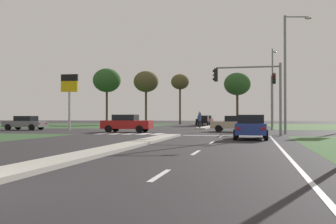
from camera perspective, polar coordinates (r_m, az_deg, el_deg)
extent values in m
plane|color=#282628|center=(36.36, 3.18, -2.87)|extent=(200.00, 200.00, 0.00)
cube|color=#2D4C28|center=(67.97, -15.16, -1.83)|extent=(35.00, 35.00, 0.01)
cube|color=#ADA89E|center=(17.86, -6.38, -4.92)|extent=(1.20, 22.00, 0.14)
cube|color=#ADA89E|center=(61.17, 6.83, -1.91)|extent=(1.20, 36.00, 0.14)
cube|color=silver|center=(9.46, -1.17, -9.12)|extent=(0.14, 2.00, 0.01)
cube|color=silver|center=(15.32, 4.02, -5.88)|extent=(0.14, 2.00, 0.01)
cube|color=silver|center=(21.26, 6.31, -4.42)|extent=(0.14, 2.00, 0.01)
cube|color=silver|center=(27.23, 7.59, -3.60)|extent=(0.14, 2.00, 0.01)
cube|color=silver|center=(17.99, 15.97, -5.08)|extent=(0.14, 24.00, 0.01)
cube|color=silver|center=(28.99, 8.46, -3.42)|extent=(6.40, 0.50, 0.01)
cube|color=silver|center=(33.00, -9.32, -3.08)|extent=(0.70, 2.80, 0.01)
cube|color=silver|center=(32.60, -7.43, -3.11)|extent=(0.70, 2.80, 0.01)
cube|color=silver|center=(32.23, -5.50, -3.14)|extent=(0.70, 2.80, 0.01)
cube|color=silver|center=(31.91, -3.53, -3.17)|extent=(0.70, 2.80, 0.01)
cube|color=silver|center=(31.61, -1.52, -3.20)|extent=(0.70, 2.80, 0.01)
cube|color=maroon|center=(69.39, 5.60, -1.25)|extent=(1.87, 4.55, 0.75)
cube|color=black|center=(69.54, 5.61, -0.72)|extent=(1.64, 2.09, 0.52)
cube|color=red|center=(71.60, 6.37, -1.17)|extent=(0.20, 0.04, 0.14)
cube|color=red|center=(71.75, 5.24, -1.17)|extent=(0.20, 0.04, 0.14)
cylinder|color=black|center=(67.85, 6.24, -1.58)|extent=(0.22, 0.64, 0.64)
cylinder|color=black|center=(68.06, 4.68, -1.58)|extent=(0.22, 0.64, 0.64)
cylinder|color=black|center=(70.74, 6.49, -1.54)|extent=(0.22, 0.64, 0.64)
cylinder|color=black|center=(70.95, 4.98, -1.54)|extent=(0.22, 0.64, 0.64)
cube|color=#A31919|center=(35.49, -5.92, -1.81)|extent=(4.42, 1.87, 0.74)
cube|color=black|center=(35.53, -6.14, -0.80)|extent=(2.03, 1.65, 0.52)
cube|color=red|center=(36.90, -8.87, -1.65)|extent=(0.04, 0.20, 0.14)
cube|color=red|center=(35.58, -9.69, -1.68)|extent=(0.04, 0.20, 0.14)
cylinder|color=black|center=(35.99, -3.31, -2.39)|extent=(0.64, 0.22, 0.64)
cylinder|color=black|center=(34.18, -4.15, -2.48)|extent=(0.64, 0.22, 0.64)
cylinder|color=black|center=(36.84, -7.56, -2.34)|extent=(0.64, 0.22, 0.64)
cylinder|color=black|center=(35.08, -8.59, -2.42)|extent=(0.64, 0.22, 0.64)
cube|color=slate|center=(43.70, -19.98, -1.63)|extent=(4.18, 1.78, 0.63)
cube|color=black|center=(43.62, -19.81, -0.88)|extent=(1.92, 1.57, 0.52)
cube|color=red|center=(42.03, -18.03, -1.60)|extent=(0.04, 0.20, 0.14)
cube|color=red|center=(43.21, -17.13, -1.57)|extent=(0.04, 0.20, 0.14)
cylinder|color=black|center=(43.70, -22.10, -2.04)|extent=(0.64, 0.22, 0.64)
cylinder|color=black|center=(45.18, -20.82, -2.00)|extent=(0.64, 0.22, 0.64)
cylinder|color=black|center=(42.25, -19.09, -2.10)|extent=(0.64, 0.22, 0.64)
cylinder|color=black|center=(43.78, -17.88, -2.05)|extent=(0.64, 0.22, 0.64)
cube|color=#BCAD8E|center=(37.03, 9.53, -1.84)|extent=(4.28, 1.76, 0.64)
cube|color=black|center=(37.02, 9.76, -0.94)|extent=(1.97, 1.55, 0.52)
cube|color=red|center=(36.33, 12.90, -1.75)|extent=(0.04, 0.20, 0.14)
cube|color=red|center=(37.66, 12.87, -1.71)|extent=(0.04, 0.20, 0.14)
cylinder|color=black|center=(36.25, 7.31, -2.37)|extent=(0.64, 0.22, 0.64)
cylinder|color=black|center=(38.00, 7.53, -2.29)|extent=(0.64, 0.22, 0.64)
cylinder|color=black|center=(36.13, 11.65, -2.37)|extent=(0.64, 0.22, 0.64)
cylinder|color=black|center=(37.88, 11.67, -2.29)|extent=(0.64, 0.22, 0.64)
cube|color=navy|center=(25.09, 11.85, -2.35)|extent=(1.77, 4.35, 0.67)
cube|color=black|center=(24.93, 11.84, -1.00)|extent=(1.56, 2.00, 0.52)
cube|color=red|center=(22.91, 10.13, -2.35)|extent=(0.20, 0.04, 0.14)
cube|color=red|center=(22.90, 13.51, -2.34)|extent=(0.20, 0.04, 0.14)
cylinder|color=black|center=(26.51, 9.95, -2.99)|extent=(0.22, 0.64, 0.64)
cylinder|color=black|center=(26.50, 13.78, -2.98)|extent=(0.22, 0.64, 0.64)
cylinder|color=black|center=(23.73, 9.69, -3.26)|extent=(0.22, 0.64, 0.64)
cylinder|color=black|center=(23.72, 13.98, -3.25)|extent=(0.22, 0.64, 0.64)
cube|color=black|center=(63.98, 5.10, -1.32)|extent=(1.83, 4.54, 0.71)
cube|color=black|center=(64.12, 5.12, -0.77)|extent=(1.61, 2.09, 0.52)
cube|color=red|center=(66.17, 5.94, -1.24)|extent=(0.20, 0.04, 0.14)
cube|color=red|center=(66.34, 4.75, -1.24)|extent=(0.20, 0.04, 0.14)
cylinder|color=black|center=(62.44, 5.77, -1.66)|extent=(0.22, 0.64, 0.64)
cylinder|color=black|center=(62.66, 4.11, -1.66)|extent=(0.22, 0.64, 0.64)
cylinder|color=black|center=(65.32, 6.06, -1.62)|extent=(0.22, 0.64, 0.64)
cylinder|color=black|center=(65.54, 4.47, -1.62)|extent=(0.22, 0.64, 0.64)
cylinder|color=gray|center=(29.38, 15.92, 1.76)|extent=(0.18, 0.18, 5.26)
cylinder|color=gray|center=(29.52, 11.42, 6.37)|extent=(4.60, 0.12, 0.12)
cube|color=black|center=(29.57, 6.95, 5.33)|extent=(0.26, 0.32, 0.95)
sphere|color=#360503|center=(29.62, 6.64, 5.90)|extent=(0.20, 0.20, 0.20)
sphere|color=orange|center=(29.59, 6.64, 5.32)|extent=(0.20, 0.20, 0.20)
sphere|color=black|center=(29.56, 6.64, 4.74)|extent=(0.20, 0.20, 0.20)
cylinder|color=gray|center=(42.56, 14.75, 1.31)|extent=(0.18, 0.18, 5.71)
cylinder|color=gray|center=(40.49, 14.88, 5.11)|extent=(0.12, 4.51, 0.12)
cube|color=black|center=(38.19, 15.05, 4.67)|extent=(0.32, 0.26, 0.95)
sphere|color=red|center=(38.06, 15.06, 5.14)|extent=(0.20, 0.20, 0.20)
sphere|color=#3A2405|center=(38.03, 15.06, 4.69)|extent=(0.20, 0.20, 0.20)
sphere|color=black|center=(38.01, 15.06, 4.24)|extent=(0.20, 0.20, 0.20)
cylinder|color=gray|center=(33.10, 16.54, 5.18)|extent=(0.20, 0.20, 9.51)
cylinder|color=gray|center=(34.17, 18.06, 12.93)|extent=(1.86, 0.51, 0.10)
ellipsoid|color=#B2B2A8|center=(34.45, 19.59, 12.65)|extent=(0.56, 0.28, 0.20)
cylinder|color=gray|center=(53.39, 14.85, 3.36)|extent=(0.20, 0.20, 10.27)
cylinder|color=gray|center=(54.76, 14.98, 8.57)|extent=(0.44, 1.59, 0.10)
ellipsoid|color=#B2B2A8|center=(55.53, 15.12, 8.34)|extent=(0.56, 0.28, 0.20)
cylinder|color=#232833|center=(44.28, 4.61, -1.79)|extent=(0.16, 0.16, 0.79)
cylinder|color=#335184|center=(44.27, 4.61, -0.74)|extent=(0.34, 0.34, 0.83)
sphere|color=tan|center=(44.28, 4.61, -0.05)|extent=(0.23, 0.23, 0.23)
cylinder|color=silver|center=(41.79, -14.05, 0.14)|extent=(0.24, 0.24, 3.95)
cube|color=gold|center=(41.90, -14.04, 3.60)|extent=(1.80, 0.24, 1.10)
cube|color=black|center=(41.98, -14.04, 4.82)|extent=(1.80, 0.24, 0.70)
cylinder|color=#423323|center=(76.94, -8.82, 0.87)|extent=(0.41, 0.41, 6.93)
ellipsoid|color=#285123|center=(77.23, -8.82, 4.54)|extent=(5.37, 5.37, 4.57)
cylinder|color=#423323|center=(74.35, -3.19, 0.84)|extent=(0.40, 0.40, 6.72)
ellipsoid|color=#4C4728|center=(74.62, -3.19, 4.41)|extent=(4.67, 4.67, 3.97)
cylinder|color=#423323|center=(71.69, 1.75, 0.94)|extent=(0.33, 0.33, 6.84)
ellipsoid|color=#4C4728|center=(71.94, 1.74, 4.38)|extent=(3.27, 3.27, 2.78)
cylinder|color=#423323|center=(70.94, 9.97, 0.59)|extent=(0.42, 0.42, 5.91)
ellipsoid|color=#285123|center=(71.16, 9.97, 4.02)|extent=(4.70, 4.70, 4.00)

